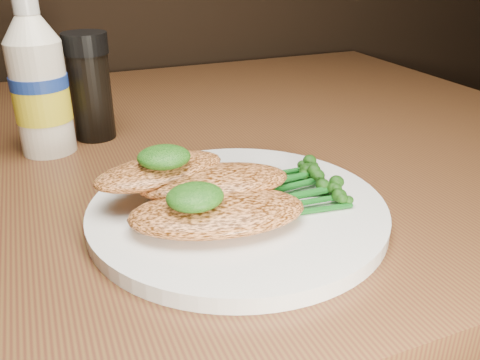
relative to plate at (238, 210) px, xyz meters
name	(u,v)px	position (x,y,z in m)	size (l,w,h in m)	color
plate	(238,210)	(0.00, 0.00, 0.00)	(0.27, 0.27, 0.01)	white
chicken_front	(218,212)	(-0.03, -0.03, 0.02)	(0.15, 0.08, 0.02)	#EE8E4B
chicken_mid	(214,182)	(-0.02, 0.01, 0.03)	(0.14, 0.07, 0.02)	#EE8E4B
chicken_back	(160,171)	(-0.06, 0.04, 0.03)	(0.12, 0.06, 0.02)	#EE8E4B
pesto_front	(195,197)	(-0.05, -0.03, 0.04)	(0.05, 0.04, 0.02)	#083207
pesto_back	(164,157)	(-0.06, 0.03, 0.05)	(0.05, 0.04, 0.02)	#083207
broccolini_bundle	(284,187)	(0.04, 0.00, 0.02)	(0.13, 0.10, 0.02)	#135718
mayo_bottle	(38,77)	(-0.15, 0.23, 0.08)	(0.06, 0.06, 0.18)	white
pepper_grinder	(90,87)	(-0.09, 0.26, 0.06)	(0.05, 0.05, 0.13)	black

